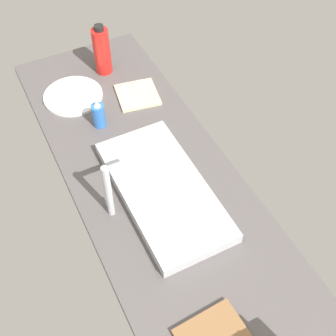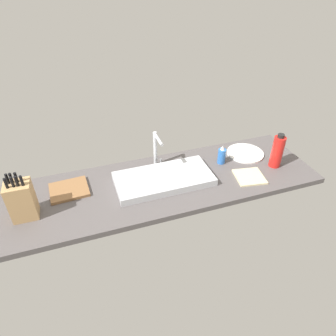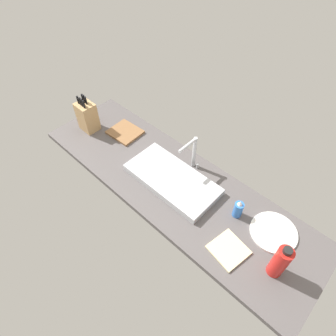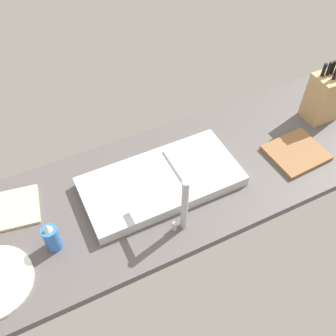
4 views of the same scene
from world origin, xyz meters
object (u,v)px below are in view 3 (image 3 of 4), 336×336
at_px(sink_basin, 173,179).
at_px(faucet, 193,151).
at_px(dinner_plate, 274,232).
at_px(cutting_board, 125,132).
at_px(soap_bottle, 238,209).
at_px(water_bottle, 280,262).
at_px(dish_towel, 228,250).
at_px(knife_block, 87,116).

height_order(sink_basin, faucet, faucet).
bearing_deg(dinner_plate, cutting_board, -179.00).
height_order(soap_bottle, water_bottle, water_bottle).
distance_m(water_bottle, dish_towel, 0.26).
distance_m(sink_basin, dinner_plate, 0.65).
relative_size(soap_bottle, dish_towel, 0.75).
relative_size(sink_basin, knife_block, 2.17).
relative_size(knife_block, dish_towel, 1.56).
bearing_deg(soap_bottle, dish_towel, -66.17).
bearing_deg(dinner_plate, knife_block, -173.49).
relative_size(faucet, water_bottle, 1.04).
bearing_deg(dish_towel, soap_bottle, 113.83).
distance_m(soap_bottle, dish_towel, 0.23).
height_order(knife_block, dinner_plate, knife_block).
distance_m(faucet, knife_block, 0.82).
distance_m(sink_basin, water_bottle, 0.75).
bearing_deg(dinner_plate, water_bottle, -60.28).
height_order(water_bottle, dinner_plate, water_bottle).
bearing_deg(sink_basin, dish_towel, -14.80).
height_order(sink_basin, water_bottle, water_bottle).
bearing_deg(faucet, knife_block, -164.58).
distance_m(knife_block, dinner_plate, 1.44).
height_order(cutting_board, dinner_plate, cutting_board).
distance_m(sink_basin, cutting_board, 0.57).
relative_size(sink_basin, cutting_board, 2.70).
distance_m(sink_basin, soap_bottle, 0.44).
relative_size(faucet, dish_towel, 1.40).
distance_m(cutting_board, dish_towel, 1.10).
bearing_deg(cutting_board, dish_towel, -12.05).
relative_size(cutting_board, dish_towel, 1.26).
bearing_deg(faucet, sink_basin, -92.46).
height_order(knife_block, soap_bottle, knife_block).
xyz_separation_m(faucet, dish_towel, (0.51, -0.31, -0.14)).
relative_size(cutting_board, dinner_plate, 0.86).
relative_size(sink_basin, soap_bottle, 4.53).
distance_m(faucet, dish_towel, 0.61).
relative_size(cutting_board, water_bottle, 0.93).
distance_m(soap_bottle, water_bottle, 0.35).
relative_size(knife_block, soap_bottle, 2.09).
xyz_separation_m(dinner_plate, dish_towel, (-0.12, -0.25, 0.00)).
relative_size(sink_basin, dish_towel, 3.39).
height_order(soap_bottle, dish_towel, soap_bottle).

